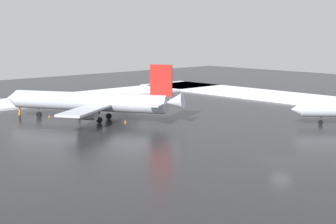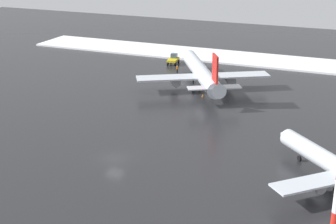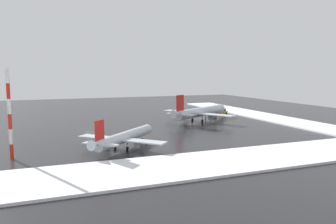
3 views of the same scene
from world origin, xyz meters
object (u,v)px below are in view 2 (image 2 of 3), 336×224
at_px(pushback_tug, 173,59).
at_px(ground_crew_near_tug, 177,69).
at_px(ground_crew_mid_apron, 200,79).
at_px(airplane_foreground_jet, 201,73).
at_px(traffic_cone_wingtip_side, 196,75).
at_px(traffic_cone_near_nose, 203,95).
at_px(ground_crew_beside_wing, 192,65).
at_px(antenna_mast, 336,212).
at_px(traffic_cone_mid_line, 234,75).

xyz_separation_m(pushback_tug, ground_crew_near_tug, (-7.47, -4.01, -0.31)).
bearing_deg(ground_crew_mid_apron, pushback_tug, -78.48).
bearing_deg(airplane_foreground_jet, pushback_tug, 7.50).
bearing_deg(traffic_cone_wingtip_side, traffic_cone_near_nose, -155.66).
relative_size(ground_crew_beside_wing, ground_crew_near_tug, 1.00).
distance_m(antenna_mast, traffic_cone_mid_line, 75.70).
bearing_deg(airplane_foreground_jet, traffic_cone_mid_line, -51.04).
distance_m(airplane_foreground_jet, ground_crew_mid_apron, 3.73).
bearing_deg(airplane_foreground_jet, ground_crew_near_tug, 13.99).
relative_size(pushback_tug, ground_crew_mid_apron, 2.85).
xyz_separation_m(airplane_foreground_jet, traffic_cone_wingtip_side, (8.16, 3.97, -3.02)).
bearing_deg(ground_crew_near_tug, ground_crew_mid_apron, 0.67).
bearing_deg(ground_crew_near_tug, traffic_cone_near_nose, -12.81).
xyz_separation_m(ground_crew_near_tug, antenna_mast, (-67.84, -41.57, 8.12)).
xyz_separation_m(traffic_cone_near_nose, traffic_cone_mid_line, (16.98, -1.72, 0.00)).
bearing_deg(traffic_cone_near_nose, antenna_mast, -150.33).
height_order(pushback_tug, ground_crew_beside_wing, pushback_tug).
xyz_separation_m(ground_crew_mid_apron, antenna_mast, (-61.26, -33.51, 8.12)).
bearing_deg(traffic_cone_mid_line, traffic_cone_wingtip_side, 109.91).
distance_m(ground_crew_near_tug, traffic_cone_near_nose, 19.08).
bearing_deg(traffic_cone_wingtip_side, antenna_mast, -151.41).
bearing_deg(antenna_mast, traffic_cone_mid_line, 22.10).
height_order(ground_crew_near_tug, antenna_mast, antenna_mast).
distance_m(airplane_foreground_jet, traffic_cone_mid_line, 12.20).
bearing_deg(ground_crew_mid_apron, ground_crew_beside_wing, -90.36).
bearing_deg(traffic_cone_near_nose, traffic_cone_wingtip_side, 24.34).
relative_size(pushback_tug, traffic_cone_wingtip_side, 8.86).
distance_m(airplane_foreground_jet, antenna_mast, 67.19).
bearing_deg(ground_crew_mid_apron, ground_crew_near_tug, -68.36).
distance_m(ground_crew_mid_apron, antenna_mast, 70.30).
height_order(pushback_tug, traffic_cone_mid_line, pushback_tug).
bearing_deg(pushback_tug, airplane_foreground_jet, -150.24).
bearing_deg(ground_crew_mid_apron, airplane_foreground_jet, 83.30).
bearing_deg(pushback_tug, traffic_cone_near_nose, -153.94).
bearing_deg(airplane_foreground_jet, traffic_cone_wingtip_side, -4.75).
bearing_deg(ground_crew_beside_wing, traffic_cone_wingtip_side, -138.49).
bearing_deg(ground_crew_near_tug, traffic_cone_mid_line, 47.67).
relative_size(antenna_mast, traffic_cone_near_nose, 33.06).
relative_size(ground_crew_beside_wing, antenna_mast, 0.09).
xyz_separation_m(pushback_tug, traffic_cone_wingtip_side, (-8.58, -9.21, -1.01)).
xyz_separation_m(antenna_mast, traffic_cone_near_nose, (52.68, 30.01, -8.82)).
bearing_deg(airplane_foreground_jet, antenna_mast, 178.23).
relative_size(ground_crew_beside_wing, traffic_cone_near_nose, 3.11).
relative_size(pushback_tug, ground_crew_beside_wing, 2.85).
bearing_deg(pushback_tug, traffic_cone_mid_line, -116.57).
relative_size(ground_crew_near_tug, traffic_cone_near_nose, 3.11).
distance_m(pushback_tug, traffic_cone_near_nose, 27.48).
relative_size(pushback_tug, traffic_cone_near_nose, 8.86).
bearing_deg(traffic_cone_wingtip_side, ground_crew_beside_wing, 29.96).
bearing_deg(traffic_cone_near_nose, traffic_cone_mid_line, -5.80).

